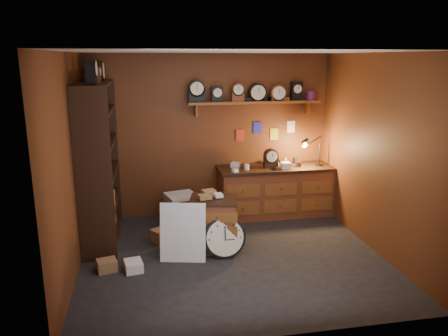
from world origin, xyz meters
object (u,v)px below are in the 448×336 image
shelving_unit (96,157)px  workbench (275,188)px  low_cabinet (214,222)px  big_round_clock (225,237)px

shelving_unit → workbench: (2.84, 0.49, -0.78)m
shelving_unit → workbench: 2.99m
shelving_unit → workbench: size_ratio=1.32×
low_cabinet → big_round_clock: low_cabinet is taller
shelving_unit → big_round_clock: (1.69, -0.96, -0.97)m
workbench → low_cabinet: (-1.26, -1.17, -0.07)m
shelving_unit → low_cabinet: 1.92m
low_cabinet → big_round_clock: (0.10, -0.28, -0.12)m
big_round_clock → low_cabinet: bearing=109.8°
workbench → low_cabinet: bearing=-136.9°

